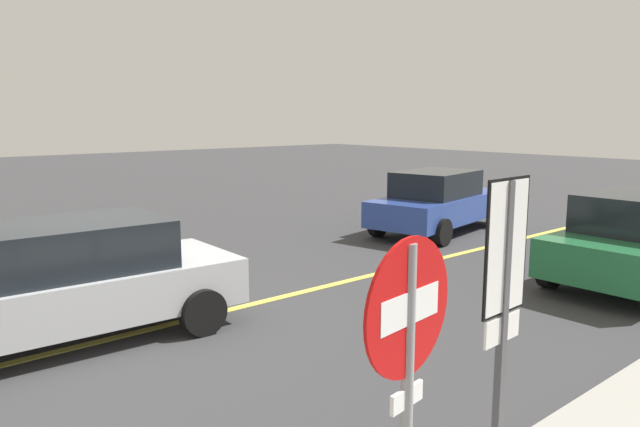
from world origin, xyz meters
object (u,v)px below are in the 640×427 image
object	(u,v)px
stop_sign	(407,373)
car_silver_near_curb	(67,282)
speed_limit_sign	(504,282)
car_blue_crossing	(439,201)

from	to	relation	value
stop_sign	car_silver_near_curb	distance (m)	5.98
car_silver_near_curb	speed_limit_sign	bearing A→B (deg)	-76.66
car_blue_crossing	car_silver_near_curb	bearing A→B (deg)	-170.78
stop_sign	car_silver_near_curb	bearing A→B (deg)	89.20
speed_limit_sign	car_blue_crossing	world-z (taller)	speed_limit_sign
speed_limit_sign	car_blue_crossing	bearing A→B (deg)	40.66
speed_limit_sign	stop_sign	bearing A→B (deg)	-167.07
speed_limit_sign	car_blue_crossing	xyz separation A→B (m)	(8.35, 7.17, -0.97)
speed_limit_sign	car_blue_crossing	size ratio (longest dim) A/B	0.53
speed_limit_sign	car_silver_near_curb	distance (m)	5.84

